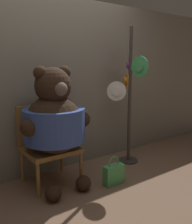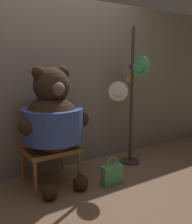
# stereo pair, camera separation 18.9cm
# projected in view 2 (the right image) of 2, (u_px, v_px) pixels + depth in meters

# --- Properties ---
(ground_plane) EXTENTS (14.00, 14.00, 0.00)m
(ground_plane) POSITION_uv_depth(u_px,v_px,m) (82.00, 186.00, 2.89)
(ground_plane) COLOR brown
(wall_back) EXTENTS (8.00, 0.10, 2.22)m
(wall_back) POSITION_uv_depth(u_px,v_px,m) (56.00, 86.00, 3.25)
(wall_back) COLOR slate
(wall_back) RESTS_ON ground_plane
(chair) EXTENTS (0.59, 0.53, 0.91)m
(chair) POSITION_uv_depth(u_px,v_px,m) (47.00, 141.00, 2.98)
(chair) COLOR olive
(chair) RESTS_ON ground_plane
(teddy_bear) EXTENTS (0.82, 0.73, 1.37)m
(teddy_bear) POSITION_uv_depth(u_px,v_px,m) (53.00, 120.00, 2.79)
(teddy_bear) COLOR black
(teddy_bear) RESTS_ON ground_plane
(hat_display_rack) EXTENTS (0.40, 0.55, 1.87)m
(hat_display_rack) POSITION_uv_depth(u_px,v_px,m) (130.00, 97.00, 3.44)
(hat_display_rack) COLOR #332D28
(hat_display_rack) RESTS_ON ground_plane
(handbag_on_ground) EXTENTS (0.25, 0.10, 0.35)m
(handbag_on_ground) POSITION_uv_depth(u_px,v_px,m) (112.00, 174.00, 2.90)
(handbag_on_ground) COLOR #479E56
(handbag_on_ground) RESTS_ON ground_plane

